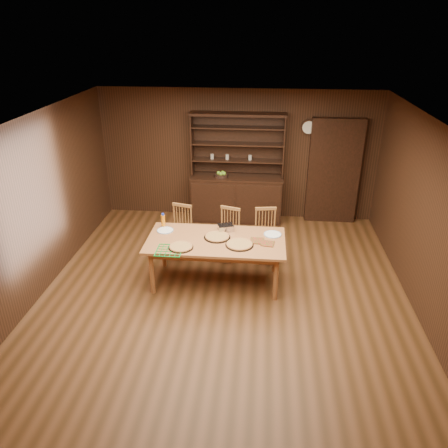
# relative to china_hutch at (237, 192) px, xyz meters

# --- Properties ---
(floor) EXTENTS (6.00, 6.00, 0.00)m
(floor) POSITION_rel_china_hutch_xyz_m (0.00, -2.75, -0.60)
(floor) COLOR brown
(floor) RESTS_ON ground
(room_shell) EXTENTS (6.00, 6.00, 6.00)m
(room_shell) POSITION_rel_china_hutch_xyz_m (0.00, -2.75, 0.98)
(room_shell) COLOR white
(room_shell) RESTS_ON floor
(china_hutch) EXTENTS (1.84, 0.52, 2.17)m
(china_hutch) POSITION_rel_china_hutch_xyz_m (0.00, 0.00, 0.00)
(china_hutch) COLOR black
(china_hutch) RESTS_ON floor
(doorway) EXTENTS (1.00, 0.18, 2.10)m
(doorway) POSITION_rel_china_hutch_xyz_m (1.90, 0.15, 0.45)
(doorway) COLOR black
(doorway) RESTS_ON floor
(wall_clock) EXTENTS (0.30, 0.05, 0.30)m
(wall_clock) POSITION_rel_china_hutch_xyz_m (1.35, 0.20, 1.30)
(wall_clock) COLOR black
(wall_clock) RESTS_ON room_shell
(dining_table) EXTENTS (2.09, 1.05, 0.75)m
(dining_table) POSITION_rel_china_hutch_xyz_m (-0.16, -2.40, 0.08)
(dining_table) COLOR #A16638
(dining_table) RESTS_ON floor
(chair_left) EXTENTS (0.45, 0.44, 0.92)m
(chair_left) POSITION_rel_china_hutch_xyz_m (-0.86, -1.56, -0.11)
(chair_left) COLOR #A06336
(chair_left) RESTS_ON floor
(chair_center) EXTENTS (0.46, 0.45, 0.91)m
(chair_center) POSITION_rel_china_hutch_xyz_m (-0.03, -1.58, -0.12)
(chair_center) COLOR #A06336
(chair_center) RESTS_ON floor
(chair_right) EXTENTS (0.43, 0.41, 0.92)m
(chair_right) POSITION_rel_china_hutch_xyz_m (0.60, -1.57, -0.11)
(chair_right) COLOR #A06336
(chair_right) RESTS_ON floor
(pizza_left) EXTENTS (0.36, 0.36, 0.04)m
(pizza_left) POSITION_rel_china_hutch_xyz_m (-0.64, -2.71, 0.17)
(pizza_left) COLOR black
(pizza_left) RESTS_ON dining_table
(pizza_right) EXTENTS (0.42, 0.42, 0.04)m
(pizza_right) POSITION_rel_china_hutch_xyz_m (0.21, -2.55, 0.17)
(pizza_right) COLOR black
(pizza_right) RESTS_ON dining_table
(pizza_center) EXTENTS (0.41, 0.41, 0.04)m
(pizza_center) POSITION_rel_china_hutch_xyz_m (-0.14, -2.33, 0.17)
(pizza_center) COLOR black
(pizza_center) RESTS_ON dining_table
(cooling_rack) EXTENTS (0.42, 0.42, 0.02)m
(cooling_rack) POSITION_rel_china_hutch_xyz_m (-0.79, -2.81, 0.16)
(cooling_rack) COLOR #0B952F
(cooling_rack) RESTS_ON dining_table
(plate_left) EXTENTS (0.26, 0.26, 0.02)m
(plate_left) POSITION_rel_china_hutch_xyz_m (-0.99, -2.18, 0.16)
(plate_left) COLOR white
(plate_left) RESTS_ON dining_table
(plate_right) EXTENTS (0.28, 0.28, 0.02)m
(plate_right) POSITION_rel_china_hutch_xyz_m (0.70, -2.16, 0.16)
(plate_right) COLOR white
(plate_right) RESTS_ON dining_table
(foil_dish) EXTENTS (0.28, 0.24, 0.10)m
(foil_dish) POSITION_rel_china_hutch_xyz_m (-0.04, -2.07, 0.20)
(foil_dish) COLOR silver
(foil_dish) RESTS_ON dining_table
(juice_bottle) EXTENTS (0.06, 0.06, 0.23)m
(juice_bottle) POSITION_rel_china_hutch_xyz_m (-1.04, -2.03, 0.26)
(juice_bottle) COLOR orange
(juice_bottle) RESTS_ON dining_table
(pot_holder_a) EXTENTS (0.22, 0.22, 0.01)m
(pot_holder_a) POSITION_rel_china_hutch_xyz_m (0.63, -2.47, 0.16)
(pot_holder_a) COLOR red
(pot_holder_a) RESTS_ON dining_table
(pot_holder_b) EXTENTS (0.21, 0.21, 0.02)m
(pot_holder_b) POSITION_rel_china_hutch_xyz_m (0.47, -2.39, 0.16)
(pot_holder_b) COLOR red
(pot_holder_b) RESTS_ON dining_table
(fruit_bowl) EXTENTS (0.27, 0.27, 0.12)m
(fruit_bowl) POSITION_rel_china_hutch_xyz_m (-0.31, -0.07, 0.39)
(fruit_bowl) COLOR black
(fruit_bowl) RESTS_ON china_hutch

